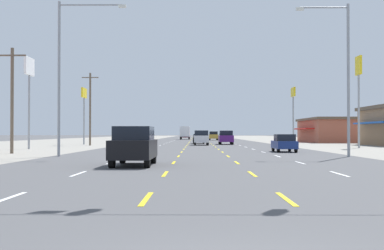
{
  "coord_description": "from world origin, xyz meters",
  "views": [
    {
      "loc": [
        -0.5,
        -5.39,
        1.66
      ],
      "look_at": [
        -0.96,
        48.26,
        2.51
      ],
      "focal_mm": 46.26,
      "sensor_mm": 36.0,
      "label": 1
    }
  ],
  "objects_px": {
    "sedan_center_turn_far": "(199,139)",
    "pole_sign_left_row_1": "(29,78)",
    "suv_center_turn_mid": "(201,138)",
    "streetlight_left_row_0": "(66,66)",
    "suv_inner_right_farther": "(213,136)",
    "streetlight_right_row_0": "(344,70)",
    "pole_sign_right_row_1": "(359,80)",
    "suv_inner_left_nearest": "(134,145)",
    "pole_sign_left_row_2": "(84,100)",
    "pole_sign_right_row_2": "(293,100)",
    "suv_inner_right_midfar": "(226,137)",
    "sedan_center_turn_distant_a": "(199,136)",
    "box_truck_inner_left_farthest": "(185,132)",
    "hatchback_far_right_near": "(284,143)"
  },
  "relations": [
    {
      "from": "pole_sign_right_row_1",
      "to": "streetlight_right_row_0",
      "type": "height_order",
      "value": "streetlight_right_row_0"
    },
    {
      "from": "sedan_center_turn_far",
      "to": "sedan_center_turn_distant_a",
      "type": "height_order",
      "value": "same"
    },
    {
      "from": "hatchback_far_right_near",
      "to": "streetlight_left_row_0",
      "type": "bearing_deg",
      "value": -153.5
    },
    {
      "from": "hatchback_far_right_near",
      "to": "pole_sign_left_row_2",
      "type": "bearing_deg",
      "value": 130.84
    },
    {
      "from": "suv_center_turn_mid",
      "to": "sedan_center_turn_distant_a",
      "type": "bearing_deg",
      "value": 89.96
    },
    {
      "from": "box_truck_inner_left_farthest",
      "to": "hatchback_far_right_near",
      "type": "bearing_deg",
      "value": -82.65
    },
    {
      "from": "sedan_center_turn_distant_a",
      "to": "pole_sign_right_row_2",
      "type": "xyz_separation_m",
      "value": [
        14.17,
        -51.85,
        5.93
      ]
    },
    {
      "from": "pole_sign_right_row_2",
      "to": "pole_sign_left_row_1",
      "type": "bearing_deg",
      "value": -141.46
    },
    {
      "from": "sedan_center_turn_distant_a",
      "to": "pole_sign_right_row_2",
      "type": "relative_size",
      "value": 0.52
    },
    {
      "from": "suv_center_turn_mid",
      "to": "streetlight_left_row_0",
      "type": "xyz_separation_m",
      "value": [
        -9.86,
        -32.51,
        5.31
      ]
    },
    {
      "from": "sedan_center_turn_far",
      "to": "streetlight_right_row_0",
      "type": "height_order",
      "value": "streetlight_right_row_0"
    },
    {
      "from": "pole_sign_left_row_2",
      "to": "streetlight_left_row_0",
      "type": "distance_m",
      "value": 36.46
    },
    {
      "from": "pole_sign_left_row_1",
      "to": "streetlight_left_row_0",
      "type": "relative_size",
      "value": 0.86
    },
    {
      "from": "box_truck_inner_left_farthest",
      "to": "pole_sign_left_row_2",
      "type": "bearing_deg",
      "value": -103.76
    },
    {
      "from": "sedan_center_turn_far",
      "to": "pole_sign_left_row_1",
      "type": "bearing_deg",
      "value": -123.69
    },
    {
      "from": "hatchback_far_right_near",
      "to": "pole_sign_left_row_2",
      "type": "height_order",
      "value": "pole_sign_left_row_2"
    },
    {
      "from": "box_truck_inner_left_farthest",
      "to": "streetlight_right_row_0",
      "type": "height_order",
      "value": "streetlight_right_row_0"
    },
    {
      "from": "suv_inner_right_farther",
      "to": "sedan_center_turn_far",
      "type": "bearing_deg",
      "value": -95.68
    },
    {
      "from": "suv_inner_left_nearest",
      "to": "streetlight_left_row_0",
      "type": "relative_size",
      "value": 0.45
    },
    {
      "from": "suv_inner_right_midfar",
      "to": "suv_inner_right_farther",
      "type": "height_order",
      "value": "same"
    },
    {
      "from": "pole_sign_left_row_2",
      "to": "pole_sign_right_row_2",
      "type": "height_order",
      "value": "pole_sign_right_row_2"
    },
    {
      "from": "sedan_center_turn_distant_a",
      "to": "sedan_center_turn_far",
      "type": "bearing_deg",
      "value": -90.39
    },
    {
      "from": "pole_sign_left_row_1",
      "to": "streetlight_right_row_0",
      "type": "distance_m",
      "value": 31.71
    },
    {
      "from": "sedan_center_turn_distant_a",
      "to": "streetlight_right_row_0",
      "type": "xyz_separation_m",
      "value": [
        9.6,
        -93.18,
        5.34
      ]
    },
    {
      "from": "suv_center_turn_mid",
      "to": "suv_inner_right_farther",
      "type": "xyz_separation_m",
      "value": [
        3.21,
        44.93,
        0.0
      ]
    },
    {
      "from": "sedan_center_turn_far",
      "to": "pole_sign_left_row_1",
      "type": "relative_size",
      "value": 0.48
    },
    {
      "from": "sedan_center_turn_far",
      "to": "suv_inner_right_farther",
      "type": "xyz_separation_m",
      "value": [
        3.52,
        35.35,
        0.27
      ]
    },
    {
      "from": "suv_inner_left_nearest",
      "to": "box_truck_inner_left_farthest",
      "type": "height_order",
      "value": "box_truck_inner_left_farthest"
    },
    {
      "from": "suv_inner_right_farther",
      "to": "sedan_center_turn_distant_a",
      "type": "height_order",
      "value": "suv_inner_right_farther"
    },
    {
      "from": "pole_sign_left_row_2",
      "to": "pole_sign_right_row_2",
      "type": "bearing_deg",
      "value": 10.14
    },
    {
      "from": "suv_inner_right_farther",
      "to": "streetlight_right_row_0",
      "type": "relative_size",
      "value": 0.46
    },
    {
      "from": "suv_inner_right_midfar",
      "to": "pole_sign_left_row_2",
      "type": "height_order",
      "value": "pole_sign_left_row_2"
    },
    {
      "from": "pole_sign_left_row_1",
      "to": "suv_inner_left_nearest",
      "type": "bearing_deg",
      "value": -61.12
    },
    {
      "from": "pole_sign_right_row_2",
      "to": "streetlight_left_row_0",
      "type": "xyz_separation_m",
      "value": [
        -24.07,
        -41.33,
        -0.35
      ]
    },
    {
      "from": "suv_center_turn_mid",
      "to": "pole_sign_left_row_1",
      "type": "height_order",
      "value": "pole_sign_left_row_1"
    },
    {
      "from": "pole_sign_left_row_2",
      "to": "pole_sign_right_row_1",
      "type": "distance_m",
      "value": 37.55
    },
    {
      "from": "pole_sign_right_row_2",
      "to": "streetlight_left_row_0",
      "type": "distance_m",
      "value": 47.83
    },
    {
      "from": "sedan_center_turn_far",
      "to": "streetlight_right_row_0",
      "type": "relative_size",
      "value": 0.42
    },
    {
      "from": "suv_inner_right_midfar",
      "to": "sedan_center_turn_distant_a",
      "type": "distance_m",
      "value": 56.9
    },
    {
      "from": "hatchback_far_right_near",
      "to": "pole_sign_right_row_1",
      "type": "bearing_deg",
      "value": 47.82
    },
    {
      "from": "suv_inner_left_nearest",
      "to": "pole_sign_left_row_1",
      "type": "distance_m",
      "value": 29.63
    },
    {
      "from": "pole_sign_right_row_2",
      "to": "hatchback_far_right_near",
      "type": "bearing_deg",
      "value": -102.41
    },
    {
      "from": "pole_sign_right_row_1",
      "to": "suv_inner_left_nearest",
      "type": "bearing_deg",
      "value": -125.73
    },
    {
      "from": "pole_sign_left_row_1",
      "to": "streetlight_left_row_0",
      "type": "height_order",
      "value": "streetlight_left_row_0"
    },
    {
      "from": "pole_sign_left_row_1",
      "to": "suv_center_turn_mid",
      "type": "bearing_deg",
      "value": 43.14
    },
    {
      "from": "suv_inner_right_farther",
      "to": "pole_sign_left_row_2",
      "type": "bearing_deg",
      "value": -115.59
    },
    {
      "from": "suv_inner_right_farther",
      "to": "pole_sign_right_row_1",
      "type": "xyz_separation_m",
      "value": [
        13.91,
        -57.85,
        6.39
      ]
    },
    {
      "from": "suv_inner_right_midfar",
      "to": "suv_inner_right_farther",
      "type": "relative_size",
      "value": 1.0
    },
    {
      "from": "suv_center_turn_mid",
      "to": "streetlight_left_row_0",
      "type": "height_order",
      "value": "streetlight_left_row_0"
    },
    {
      "from": "hatchback_far_right_near",
      "to": "pole_sign_left_row_1",
      "type": "height_order",
      "value": "pole_sign_left_row_1"
    }
  ]
}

